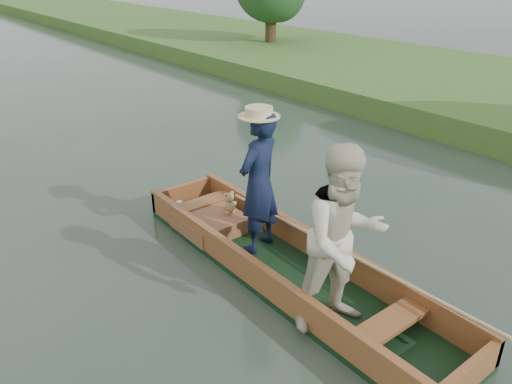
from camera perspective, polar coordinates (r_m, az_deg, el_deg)
ground at (r=6.42m, az=3.36°, el=-9.51°), size 120.00×120.00×0.00m
punt at (r=5.77m, az=4.86°, el=-4.61°), size 1.33×5.09×2.10m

